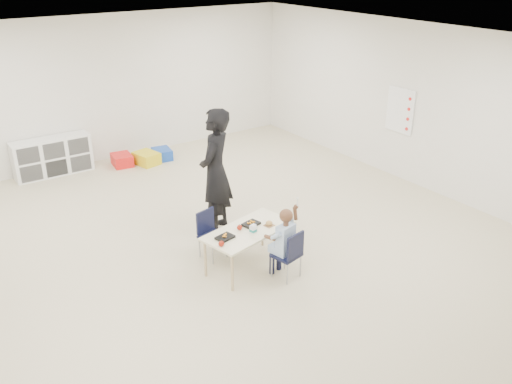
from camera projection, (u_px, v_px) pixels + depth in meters
room at (228, 157)px, 7.04m from camera, size 9.00×9.02×2.80m
table at (248, 248)px, 7.12m from camera, size 1.31×0.85×0.56m
chair_near at (286, 254)px, 6.87m from camera, size 0.38×0.37×0.67m
chair_far at (213, 235)px, 7.32m from camera, size 0.38×0.37×0.67m
child at (287, 241)px, 6.79m from camera, size 0.53×0.53×1.05m
lunch_tray_near at (251, 224)px, 7.11m from camera, size 0.25×0.20×0.03m
lunch_tray_far at (225, 237)px, 6.78m from camera, size 0.25×0.20×0.03m
milk_carton at (253, 229)px, 6.92m from camera, size 0.08×0.08×0.10m
bread_roll at (269, 223)px, 7.09m from camera, size 0.09×0.09×0.07m
apple_near at (240, 227)px, 6.98m from camera, size 0.07×0.07×0.07m
apple_far at (221, 244)px, 6.59m from camera, size 0.07×0.07×0.07m
cubby_shelf at (52, 156)px, 10.05m from camera, size 1.40×0.40×0.70m
rules_poster at (400, 110)px, 9.62m from camera, size 0.02×0.60×0.80m
adult at (215, 172)px, 7.78m from camera, size 0.81×0.79×1.88m
bin_red at (122, 160)px, 10.56m from camera, size 0.41×0.49×0.22m
bin_yellow at (147, 158)px, 10.63m from camera, size 0.47×0.55×0.23m
bin_blue at (162, 154)px, 10.88m from camera, size 0.40×0.48×0.21m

